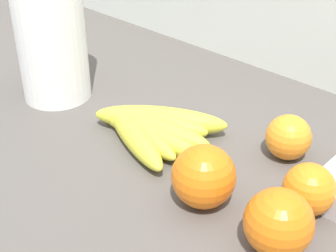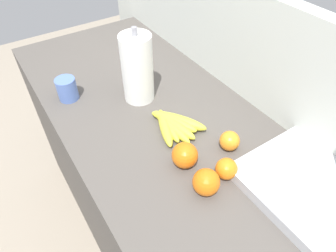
# 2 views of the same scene
# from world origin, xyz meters

# --- Properties ---
(counter) EXTENTS (1.95, 0.69, 0.90)m
(counter) POSITION_xyz_m (0.00, 0.00, 0.45)
(counter) COLOR #514C47
(counter) RESTS_ON ground
(wall_back) EXTENTS (2.35, 0.06, 1.30)m
(wall_back) POSITION_xyz_m (0.00, 0.37, 0.65)
(wall_back) COLOR silver
(wall_back) RESTS_ON ground
(banana_bunch) EXTENTS (0.21, 0.18, 0.04)m
(banana_bunch) POSITION_xyz_m (-0.07, 0.01, 0.92)
(banana_bunch) COLOR gold
(banana_bunch) RESTS_ON counter
(orange_front) EXTENTS (0.08, 0.08, 0.08)m
(orange_front) POSITION_xyz_m (0.08, -0.05, 0.94)
(orange_front) COLOR orange
(orange_front) RESTS_ON counter
(orange_back_right) EXTENTS (0.07, 0.07, 0.07)m
(orange_back_right) POSITION_xyz_m (0.11, 0.11, 0.93)
(orange_back_right) COLOR orange
(orange_back_right) RESTS_ON counter
(orange_far_right) EXTENTS (0.07, 0.07, 0.07)m
(orange_far_right) POSITION_xyz_m (0.19, 0.03, 0.93)
(orange_far_right) COLOR orange
(orange_far_right) RESTS_ON counter
(orange_back_left) EXTENTS (0.08, 0.08, 0.08)m
(orange_back_left) POSITION_xyz_m (0.20, -0.06, 0.94)
(orange_back_left) COLOR orange
(orange_back_left) RESTS_ON counter
(paper_towel_roll) EXTENTS (0.12, 0.12, 0.29)m
(paper_towel_roll) POSITION_xyz_m (-0.29, 0.00, 1.03)
(paper_towel_roll) COLOR white
(paper_towel_roll) RESTS_ON counter
(sink_basin) EXTENTS (0.42, 0.32, 0.22)m
(sink_basin) POSITION_xyz_m (0.39, 0.19, 0.92)
(sink_basin) COLOR #B7BABF
(sink_basin) RESTS_ON counter
(mug) EXTENTS (0.08, 0.08, 0.09)m
(mug) POSITION_xyz_m (-0.44, -0.24, 0.94)
(mug) COLOR #5674BF
(mug) RESTS_ON counter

